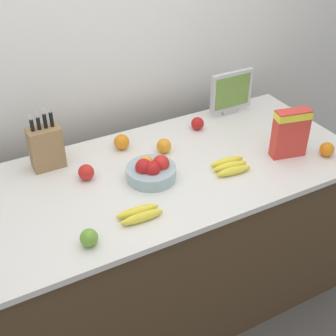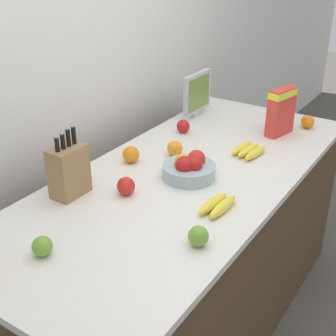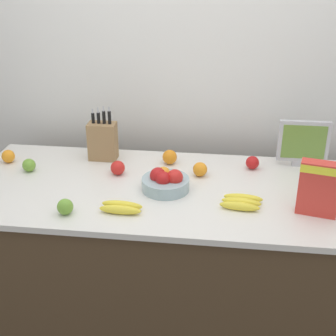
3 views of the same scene
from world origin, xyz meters
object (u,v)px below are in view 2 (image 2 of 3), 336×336
object	(u,v)px
fruit_bowl	(189,168)
apple_near_bananas	(183,126)
small_monitor	(197,93)
orange_front_left	(131,154)
apple_front	(198,236)
orange_near_bowl	(308,122)
knife_block	(69,171)
banana_bunch_left	(248,150)
orange_back_center	(175,148)
apple_middle	(42,246)
apple_rightmost	(126,186)
cereal_box	(281,109)
banana_bunch_right	(218,205)

from	to	relation	value
fruit_bowl	apple_near_bananas	world-z (taller)	fruit_bowl
small_monitor	apple_near_bananas	distance (m)	0.29
fruit_bowl	orange_front_left	xyz separation A→B (m)	(-0.02, 0.31, -0.01)
apple_front	orange_front_left	xyz separation A→B (m)	(0.40, 0.59, 0.00)
apple_near_bananas	orange_near_bowl	bearing A→B (deg)	-51.30
knife_block	fruit_bowl	distance (m)	0.52
banana_bunch_left	orange_back_center	distance (m)	0.36
small_monitor	orange_front_left	size ratio (longest dim) A/B	3.36
orange_near_bowl	fruit_bowl	bearing A→B (deg)	164.36
banana_bunch_left	orange_front_left	xyz separation A→B (m)	(-0.38, 0.42, 0.02)
apple_middle	orange_back_center	bearing A→B (deg)	3.54
small_monitor	orange_near_bowl	bearing A→B (deg)	-74.57
apple_rightmost	knife_block	bearing A→B (deg)	123.28
cereal_box	orange_back_center	distance (m)	0.63
banana_bunch_left	apple_front	xyz separation A→B (m)	(-0.78, -0.17, 0.02)
apple_rightmost	apple_near_bananas	xyz separation A→B (m)	(0.70, 0.16, -0.00)
cereal_box	banana_bunch_left	xyz separation A→B (m)	(-0.33, 0.03, -0.12)
apple_rightmost	orange_back_center	xyz separation A→B (m)	(0.43, 0.04, -0.00)
small_monitor	apple_rightmost	world-z (taller)	small_monitor
knife_block	small_monitor	xyz separation A→B (m)	(1.09, 0.04, 0.03)
banana_bunch_left	banana_bunch_right	bearing A→B (deg)	-167.68
apple_front	orange_front_left	distance (m)	0.71
cereal_box	fruit_bowl	world-z (taller)	cereal_box
fruit_bowl	apple_middle	world-z (taller)	fruit_bowl
banana_bunch_left	apple_front	world-z (taller)	apple_front
knife_block	apple_middle	size ratio (longest dim) A/B	4.42
cereal_box	fruit_bowl	bearing A→B (deg)	-178.94
banana_bunch_left	orange_near_bowl	xyz separation A→B (m)	(0.50, -0.13, 0.02)
cereal_box	orange_near_bowl	xyz separation A→B (m)	(0.17, -0.10, -0.10)
orange_near_bowl	banana_bunch_left	bearing A→B (deg)	165.68
knife_block	fruit_bowl	xyz separation A→B (m)	(0.39, -0.33, -0.06)
banana_bunch_right	apple_middle	bearing A→B (deg)	148.52
apple_middle	orange_front_left	xyz separation A→B (m)	(0.73, 0.19, 0.00)
orange_near_bowl	orange_back_center	size ratio (longest dim) A/B	0.98
fruit_bowl	banana_bunch_left	distance (m)	0.39
knife_block	orange_front_left	world-z (taller)	knife_block
small_monitor	orange_back_center	bearing A→B (deg)	-160.47
knife_block	small_monitor	world-z (taller)	knife_block
knife_block	apple_middle	bearing A→B (deg)	-149.12
banana_bunch_left	apple_rightmost	world-z (taller)	apple_rightmost
orange_back_center	orange_near_bowl	bearing A→B (deg)	-30.58
cereal_box	banana_bunch_right	bearing A→B (deg)	-161.42
small_monitor	cereal_box	size ratio (longest dim) A/B	1.07
banana_bunch_right	orange_near_bowl	world-z (taller)	orange_near_bowl
banana_bunch_right	apple_near_bananas	size ratio (longest dim) A/B	2.73
cereal_box	banana_bunch_right	xyz separation A→B (m)	(-0.87, -0.09, -0.12)
banana_bunch_right	apple_rightmost	world-z (taller)	apple_rightmost
small_monitor	apple_rightmost	bearing A→B (deg)	-166.82
apple_rightmost	apple_front	distance (m)	0.45
cereal_box	orange_near_bowl	distance (m)	0.22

